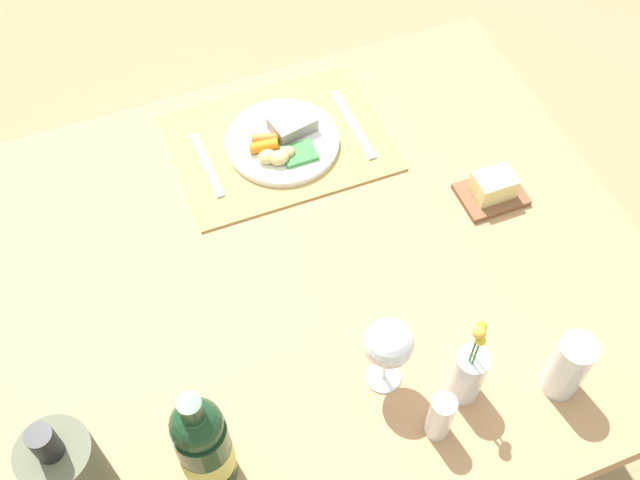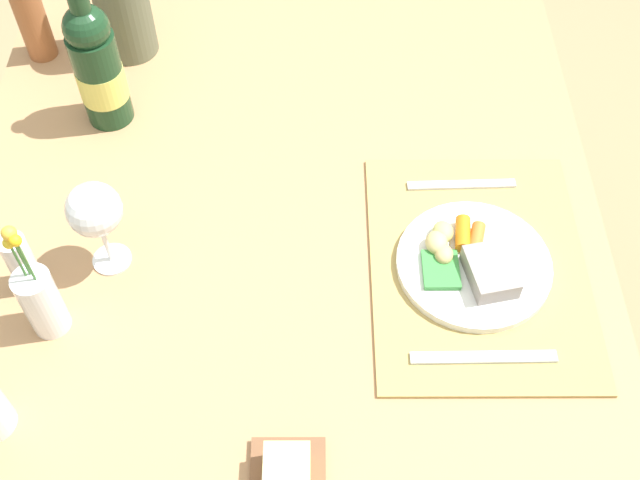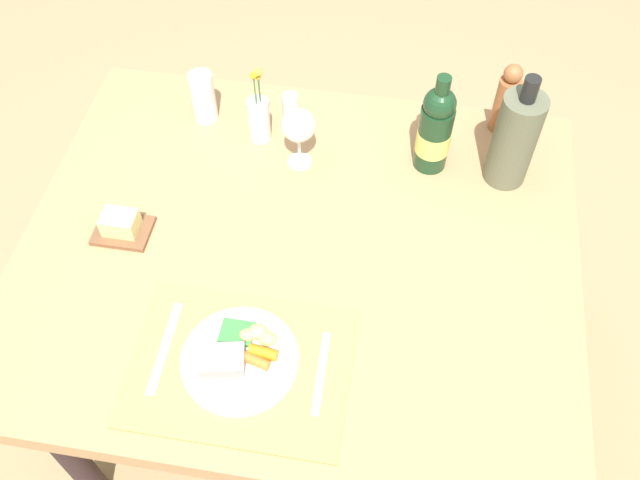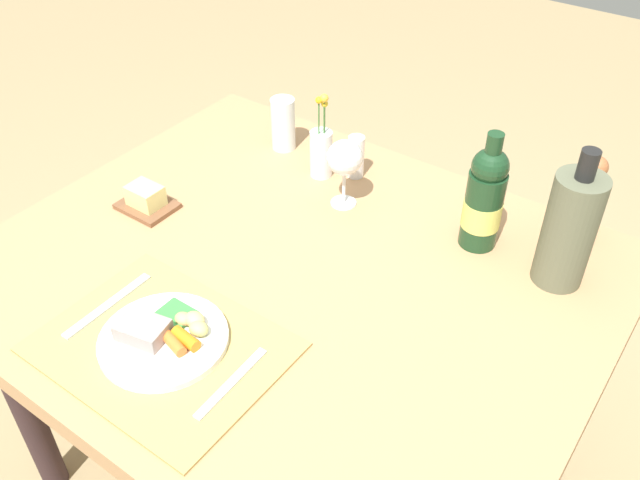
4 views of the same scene
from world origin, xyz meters
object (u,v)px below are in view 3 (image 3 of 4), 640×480
Objects in this scene: butter_dish at (121,226)px; flower_vase at (259,118)px; cooler_bottle at (515,139)px; dinner_plate at (240,357)px; fork at (165,348)px; wine_glass at (299,126)px; knife at (321,373)px; wine_bottle at (435,129)px; water_tumbler at (204,100)px; pepper_mill at (506,99)px; dining_table at (299,266)px; salt_shaker at (291,112)px.

flower_vase reaches higher than butter_dish.
dinner_plate is at bearing -131.13° from cooler_bottle.
flower_vase is at bearing 176.97° from cooler_bottle.
wine_glass is at bearing 71.69° from fork.
knife is at bearing -120.64° from cooler_bottle.
cooler_bottle reaches higher than wine_bottle.
fork is 0.92m from cooler_bottle.
knife is at bearing -58.49° from water_tumbler.
flower_vase reaches higher than fork.
dinner_plate is 0.45m from butter_dish.
dinner_plate is 1.14× the size of fork.
knife is 0.59m from butter_dish.
dining_table is at bearing -133.83° from pepper_mill.
wine_glass is (0.12, -0.07, 0.06)m from flower_vase.
water_tumbler is 0.23m from salt_shaker.
wine_bottle is at bearing -2.70° from flower_vase.
wine_glass is (0.02, 0.57, 0.10)m from dinner_plate.
cooler_bottle reaches higher than pepper_mill.
dining_table is at bearing 78.36° from dinner_plate.
dinner_plate is 1.20× the size of pepper_mill.
butter_dish is 1.00m from pepper_mill.
dinner_plate is 0.65m from flower_vase.
dining_table is at bearing -64.27° from flower_vase.
fork is 0.69× the size of cooler_bottle.
water_tumbler is at bearing 162.49° from flower_vase.
salt_shaker is (-0.19, 0.69, 0.05)m from knife.
knife is 0.72m from salt_shaker.
butter_dish is 0.47× the size of wine_bottle.
dinner_plate is 0.71m from wine_bottle.
butter_dish is 0.52m from salt_shaker.
wine_glass is 0.31m from water_tumbler.
knife is at bearing -28.80° from butter_dish.
flower_vase is 0.63m from cooler_bottle.
wine_glass reaches higher than dining_table.
wine_bottle is at bearing 176.19° from cooler_bottle.
flower_vase is (-0.10, 0.64, 0.05)m from dinner_plate.
salt_shaker is at bearing -0.78° from water_tumbler.
wine_glass is at bearing 102.82° from knife.
dinner_plate is 0.74m from water_tumbler.
knife is 0.59× the size of cooler_bottle.
salt_shaker is at bearing 51.42° from butter_dish.
wine_bottle is (0.32, 0.05, -0.01)m from wine_glass.
knife is (0.11, -0.31, 0.09)m from dining_table.
wine_glass is at bearing -31.33° from flower_vase.
dining_table is at bearing 53.17° from fork.
wine_glass is at bearing -175.74° from cooler_bottle.
butter_dish is at bearing -124.95° from flower_vase.
dining_table is 0.33m from wine_glass.
pepper_mill is (0.86, 0.50, 0.07)m from butter_dish.
butter_dish is 0.76× the size of wine_glass.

